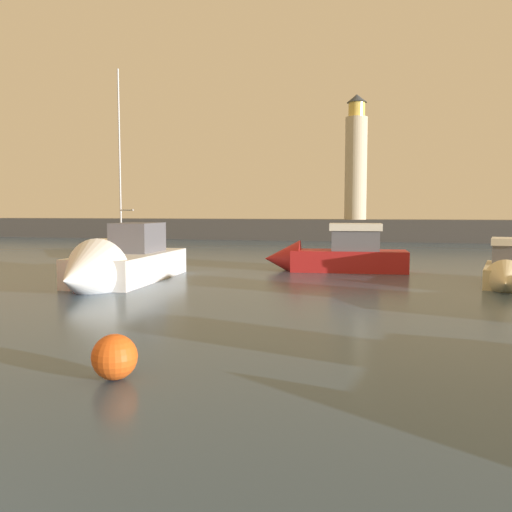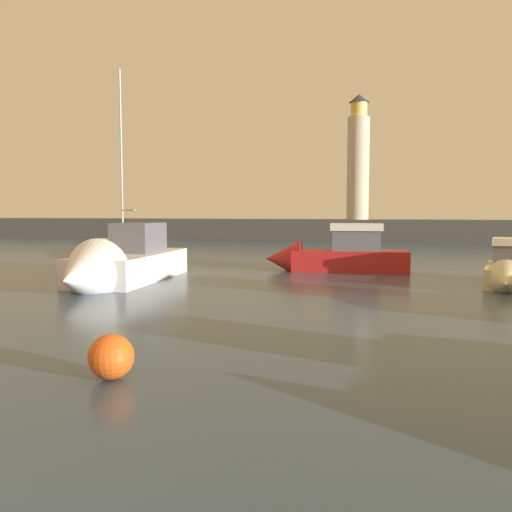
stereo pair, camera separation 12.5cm
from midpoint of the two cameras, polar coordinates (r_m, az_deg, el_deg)
name	(u,v)px [view 1 (the left image)]	position (r m, az deg, el deg)	size (l,w,h in m)	color
ground_plane	(292,267)	(29.58, 3.63, -1.14)	(220.00, 220.00, 0.00)	#384C60
breakwater	(339,230)	(56.27, 8.63, 2.72)	(82.33, 4.33, 2.15)	#423F3D
lighthouse	(356,161)	(56.33, 10.37, 9.80)	(2.20, 2.20, 12.46)	beige
motorboat_2	(506,272)	(24.08, 24.60, -1.49)	(2.64, 5.98, 2.22)	beige
motorboat_4	(331,255)	(27.65, 7.78, 0.12)	(7.26, 2.55, 2.79)	#B21E1E
motorboat_5	(115,266)	(23.14, -14.71, -1.02)	(3.24, 9.23, 3.18)	white
sailboat_moored	(124,248)	(37.45, -13.81, 0.86)	(6.62, 7.65, 12.45)	beige
mooring_buoy	(115,357)	(10.28, -14.95, -10.19)	(0.83, 0.83, 0.83)	#EA5919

